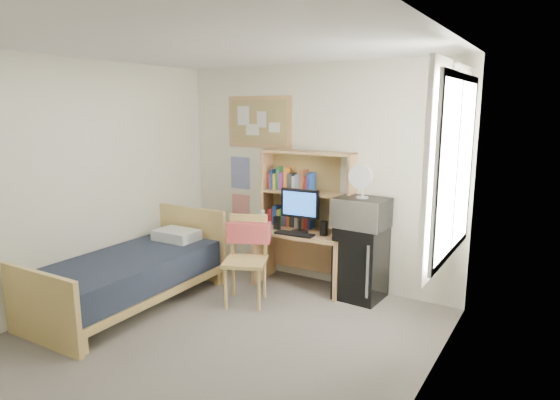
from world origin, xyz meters
The scene contains 25 objects.
floor centered at (0.00, 0.00, -0.01)m, with size 3.60×4.20×0.02m, color slate.
ceiling centered at (0.00, 0.00, 2.60)m, with size 3.60×4.20×0.02m, color white.
wall_back centered at (0.00, 2.10, 1.30)m, with size 3.60×0.04×2.60m, color white.
wall_left centered at (-1.80, 0.00, 1.30)m, with size 0.04×4.20×2.60m, color white.
wall_right centered at (1.80, 0.00, 1.30)m, with size 0.04×4.20×2.60m, color white.
window_unit centered at (1.75, 1.20, 1.60)m, with size 0.10×1.40×1.70m, color white.
curtain_left centered at (1.72, 0.80, 1.60)m, with size 0.04×0.55×1.70m, color white.
curtain_right centered at (1.72, 1.60, 1.60)m, with size 0.04×0.55×1.70m, color white.
bulletin_board centered at (-0.78, 2.08, 1.92)m, with size 0.94×0.03×0.64m, color tan.
poster_wave centered at (-1.10, 2.09, 1.25)m, with size 0.30×0.01×0.42m, color #263798.
poster_japan centered at (-1.10, 2.09, 0.78)m, with size 0.28×0.01×0.36m, color red.
desk centered at (0.00, 1.80, 0.34)m, with size 1.08×0.54×0.68m, color tan.
desk_chair centered at (-0.26, 1.03, 0.48)m, with size 0.48×0.48×0.96m, color #DAB767.
mini_fridge centered at (0.73, 1.84, 0.41)m, with size 0.48×0.48×0.82m, color black.
bed centered at (-1.28, 0.33, 0.27)m, with size 0.99×1.98×0.54m, color #1B2232.
hutch centered at (-0.01, 1.95, 1.14)m, with size 1.13×0.29×0.92m, color tan.
monitor centered at (0.01, 1.74, 0.93)m, with size 0.47×0.04×0.50m, color black.
keyboard centered at (0.02, 1.60, 0.69)m, with size 0.45×0.14×0.02m, color black.
speaker_left centered at (-0.29, 1.72, 0.75)m, with size 0.06×0.06×0.16m, color black.
speaker_right centered at (0.31, 1.76, 0.76)m, with size 0.07×0.07×0.17m, color black.
water_bottle centered at (-0.47, 1.67, 0.78)m, with size 0.06×0.06×0.22m, color white.
hoodie centered at (-0.34, 1.22, 0.74)m, with size 0.48×0.15×0.23m, color #D25150.
microwave centered at (0.73, 1.82, 0.98)m, with size 0.55×0.42×0.32m, color #B5B5BA.
desk_fan centered at (0.73, 1.82, 1.30)m, with size 0.26×0.26×0.33m, color white.
pillow centered at (-1.31, 1.08, 0.60)m, with size 0.50×0.35×0.12m, color white.
Camera 1 is at (2.59, -2.83, 2.07)m, focal length 30.00 mm.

